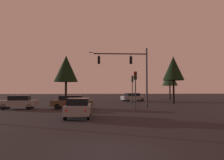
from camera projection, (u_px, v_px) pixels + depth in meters
ground_plane at (97, 105)px, 31.98m from camera, size 168.00×168.00×0.00m
traffic_signal_mast_arm at (130, 67)px, 26.15m from camera, size 7.00×0.42×7.13m
traffic_light_corner_left at (135, 83)px, 24.40m from camera, size 0.37×0.39×4.18m
traffic_light_corner_right at (132, 84)px, 32.15m from camera, size 0.37×0.39×4.21m
car_nearside_lane at (78, 108)px, 17.08m from camera, size 1.91×4.18×1.52m
car_crossing_left at (72, 102)px, 25.07m from camera, size 4.77×2.19×1.52m
car_crossing_right at (19, 102)px, 24.65m from camera, size 4.16×2.08×1.52m
car_far_lane at (133, 97)px, 41.33m from camera, size 4.79×2.95×1.52m
tree_behind_sign at (173, 68)px, 34.66m from camera, size 3.30×3.30×7.42m
tree_left_far at (66, 69)px, 48.67m from camera, size 5.21×5.21×9.69m
tree_center_horizon at (170, 78)px, 47.74m from camera, size 3.33×3.33×6.50m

